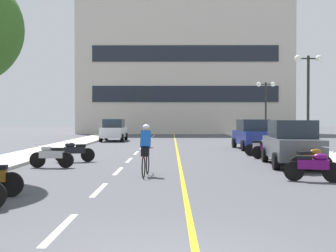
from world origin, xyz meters
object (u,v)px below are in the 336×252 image
motorcycle_2 (314,166)px  motorcycle_5 (75,151)px  parked_car_near (292,143)px  parked_car_far (114,130)px  motorcycle_7 (262,147)px  street_lamp_far (266,97)px  motorcycle_3 (311,160)px  motorcycle_6 (270,149)px  parked_car_mid (252,134)px  motorcycle_4 (51,156)px  cyclist_rider (146,149)px  street_lamp_mid (308,81)px

motorcycle_2 → motorcycle_5: bearing=146.3°
parked_car_near → parked_car_far: size_ratio=1.02×
motorcycle_7 → street_lamp_far: bearing=76.8°
motorcycle_3 → parked_car_far: bearing=114.6°
street_lamp_far → parked_car_near: (-2.59, -16.48, -2.62)m
parked_car_far → motorcycle_6: size_ratio=2.48×
parked_car_far → motorcycle_7: bearing=-56.4°
parked_car_near → motorcycle_5: parked_car_near is taller
parked_car_mid → motorcycle_4: (-9.54, -9.89, -0.44)m
street_lamp_far → motorcycle_6: street_lamp_far is taller
motorcycle_4 → motorcycle_6: size_ratio=1.00×
parked_car_mid → cyclist_rider: bearing=-115.8°
motorcycle_7 → motorcycle_6: bearing=-87.1°
street_lamp_far → parked_car_near: street_lamp_far is taller
motorcycle_3 → motorcycle_4: (-9.35, 1.66, 0.00)m
street_lamp_mid → motorcycle_3: size_ratio=3.05×
street_lamp_far → motorcycle_3: bearing=-97.9°
street_lamp_far → motorcycle_5: size_ratio=2.75×
parked_car_mid → street_lamp_far: bearing=71.8°
motorcycle_2 → parked_car_mid: bearing=87.0°
motorcycle_4 → motorcycle_2: bearing=-21.6°
motorcycle_4 → motorcycle_7: bearing=29.4°
street_lamp_far → parked_car_near: 16.89m
motorcycle_4 → motorcycle_7: size_ratio=1.01×
motorcycle_6 → motorcycle_7: 1.47m
motorcycle_5 → motorcycle_6: 8.92m
motorcycle_2 → motorcycle_6: same height
motorcycle_7 → motorcycle_3: bearing=-88.1°
motorcycle_2 → parked_car_far: bearing=111.7°
parked_car_far → motorcycle_3: (9.52, -20.82, -0.44)m
street_lamp_mid → motorcycle_4: (-11.76, -6.24, -3.37)m
street_lamp_mid → parked_car_near: (-2.38, -5.44, -2.92)m
parked_car_far → motorcycle_4: size_ratio=2.47×
parked_car_far → motorcycle_3: parked_car_far is taller
parked_car_near → parked_car_mid: bearing=89.0°
street_lamp_mid → street_lamp_far: 11.05m
motorcycle_3 → motorcycle_6: bearing=91.6°
motorcycle_2 → motorcycle_3: size_ratio=1.00×
parked_car_mid → parked_car_far: (-9.71, 9.27, 0.00)m
street_lamp_far → motorcycle_2: size_ratio=2.78×
street_lamp_far → cyclist_rider: size_ratio=2.61×
street_lamp_mid → motorcycle_5: size_ratio=3.03×
cyclist_rider → street_lamp_far: bearing=67.0°
parked_car_near → cyclist_rider: bearing=-152.7°
motorcycle_4 → motorcycle_5: same height
parked_car_far → motorcycle_5: bearing=-88.0°
street_lamp_mid → parked_car_mid: 5.18m
street_lamp_mid → motorcycle_6: 4.95m
street_lamp_mid → motorcycle_7: size_ratio=3.01×
motorcycle_4 → motorcycle_6: (9.20, 3.67, 0.00)m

